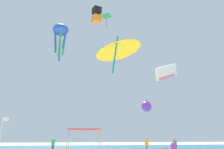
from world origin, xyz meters
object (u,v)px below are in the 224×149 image
Objects in this scene: banner_flag at (2,133)px; kite_box_black at (97,15)px; person_central at (53,144)px; kite_parafoil_white at (167,72)px; kite_inflatable_purple at (147,106)px; person_leftmost at (174,147)px; kite_octopus_blue at (61,32)px; canopy_tent at (84,131)px; kite_delta_yellow at (118,48)px; person_rightmost at (147,144)px; kite_diamond_green at (106,17)px.

banner_flag is 1.79× the size of kite_box_black.
kite_parafoil_white is (16.12, 1.94, 10.44)m from person_central.
kite_parafoil_white is (1.07, -7.97, 4.29)m from kite_inflatable_purple.
person_leftmost is 16.11m from banner_flag.
kite_parafoil_white is (16.13, 2.51, -4.52)m from kite_octopus_blue.
canopy_tent reaches higher than person_central.
canopy_tent is 0.59× the size of kite_delta_yellow.
kite_octopus_blue is 1.02× the size of kite_parafoil_white.
kite_octopus_blue reaches higher than person_rightmost.
person_central is 0.28× the size of kite_inflatable_purple.
kite_diamond_green is 0.47× the size of kite_delta_yellow.
person_central is at bearing 119.34° from kite_box_black.
person_central is at bearing 45.29° from kite_delta_yellow.
kite_diamond_green is (11.34, 12.92, 21.24)m from banner_flag.
kite_diamond_green is 22.81m from kite_delta_yellow.
kite_octopus_blue is at bearing 116.44° from canopy_tent.
kite_octopus_blue is 5.90m from kite_box_black.
kite_octopus_blue is at bearing -34.23° from person_central.
banner_flag is 13.78m from kite_delta_yellow.
banner_flag reaches higher than person_leftmost.
kite_parafoil_white is at bearing 81.41° from person_leftmost.
canopy_tent is at bearing -127.52° from kite_box_black.
kite_parafoil_white is 1.00× the size of kite_delta_yellow.
canopy_tent is at bearing -13.07° from kite_inflatable_purple.
banner_flag is (-15.55, 4.05, 1.15)m from person_leftmost.
canopy_tent is 8.95m from person_central.
kite_inflatable_purple is 1.31× the size of kite_parafoil_white.
kite_delta_yellow is (10.52, -5.11, 7.29)m from banner_flag.
kite_inflatable_purple reaches higher than person_central.
kite_parafoil_white reaches higher than person_leftmost.
kite_parafoil_white is at bearing -29.68° from person_rightmost.
kite_parafoil_white reaches higher than kite_delta_yellow.
person_leftmost is at bearing -14.36° from canopy_tent.
kite_delta_yellow is at bearing -3.86° from person_central.
kite_inflatable_purple is 1.31× the size of kite_delta_yellow.
banner_flag is at bearing 78.71° from kite_diamond_green.
canopy_tent is at bearing 178.57° from person_leftmost.
kite_diamond_green is 12.83m from kite_octopus_blue.
banner_flag is at bearing -68.70° from person_central.
person_rightmost is at bearing -16.29° from kite_box_black.
person_central is 0.48× the size of banner_flag.
canopy_tent is at bearing 1.10° from kite_parafoil_white.
banner_flag is 0.57× the size of kite_inflatable_purple.
kite_delta_yellow is (2.68, -3.03, 7.08)m from canopy_tent.
person_central is at bearing 74.05° from kite_diamond_green.
person_leftmost is at bearing 133.90° from kite_diamond_green.
canopy_tent is 15.92m from kite_octopus_blue.
person_rightmost is 0.37× the size of kite_delta_yellow.
kite_inflatable_purple reaches higher than person_rightmost.
kite_diamond_green is 12.70m from kite_box_black.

